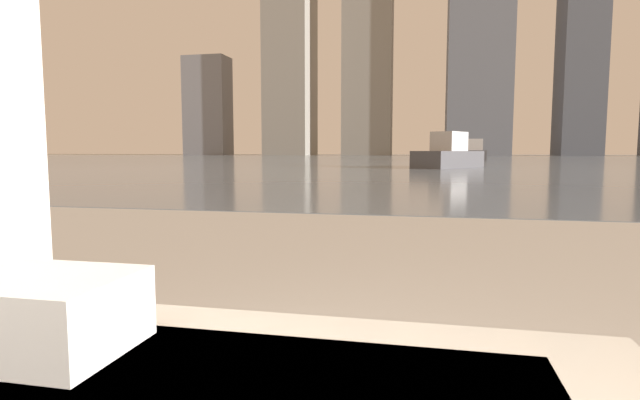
# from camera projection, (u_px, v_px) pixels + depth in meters

# --- Properties ---
(towel_stack) EXTENTS (0.26, 0.22, 0.12)m
(towel_stack) POSITION_uv_depth(u_px,v_px,m) (44.00, 313.00, 0.79)
(towel_stack) COLOR white
(towel_stack) RESTS_ON bathtub
(harbor_water) EXTENTS (180.00, 110.00, 0.01)m
(harbor_water) POSITION_uv_depth(u_px,v_px,m) (424.00, 159.00, 60.37)
(harbor_water) COLOR slate
(harbor_water) RESTS_ON ground_plane
(harbor_boat_0) EXTENTS (4.06, 5.37, 1.93)m
(harbor_boat_0) POSITION_uv_depth(u_px,v_px,m) (449.00, 155.00, 27.05)
(harbor_boat_0) COLOR #4C4C51
(harbor_boat_0) RESTS_ON harbor_water
(harbor_boat_2) EXTENTS (2.18, 5.73, 2.12)m
(harbor_boat_2) POSITION_uv_depth(u_px,v_px,m) (475.00, 153.00, 49.72)
(harbor_boat_2) COLOR #4C4C51
(harbor_boat_2) RESTS_ON harbor_water
(skyline_tower_0) EXTENTS (10.68, 6.99, 24.30)m
(skyline_tower_0) POSITION_uv_depth(u_px,v_px,m) (208.00, 106.00, 125.03)
(skyline_tower_0) COLOR slate
(skyline_tower_0) RESTS_ON ground_plane
(skyline_tower_1) EXTENTS (10.42, 13.33, 38.60)m
(skyline_tower_1) POSITION_uv_depth(u_px,v_px,m) (291.00, 75.00, 119.79)
(skyline_tower_1) COLOR gray
(skyline_tower_1) RESTS_ON ground_plane
(skyline_tower_2) EXTENTS (11.35, 6.48, 59.65)m
(skyline_tower_2) POSITION_uv_depth(u_px,v_px,m) (368.00, 25.00, 114.84)
(skyline_tower_2) COLOR gray
(skyline_tower_2) RESTS_ON ground_plane
(skyline_tower_3) EXTENTS (13.47, 13.10, 39.43)m
(skyline_tower_3) POSITION_uv_depth(u_px,v_px,m) (478.00, 66.00, 110.62)
(skyline_tower_3) COLOR slate
(skyline_tower_3) RESTS_ON ground_plane
(skyline_tower_4) EXTENTS (8.36, 9.83, 50.79)m
(skyline_tower_4) POSITION_uv_depth(u_px,v_px,m) (582.00, 35.00, 105.66)
(skyline_tower_4) COLOR #4C515B
(skyline_tower_4) RESTS_ON ground_plane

